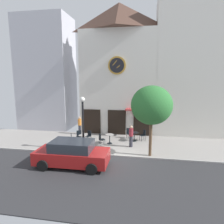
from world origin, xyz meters
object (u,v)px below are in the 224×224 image
at_px(cafe_table_near_curb, 110,137).
at_px(pedestrian_maroon, 131,136).
at_px(cafe_table_near_door, 83,138).
at_px(parked_car_red, 72,154).
at_px(cafe_chair_near_tree, 89,135).
at_px(cafe_table_center_left, 134,135).
at_px(cafe_chair_under_awning, 129,132).
at_px(street_tree, 152,105).
at_px(cafe_chair_mid_row, 101,139).
at_px(pedestrian_orange, 80,125).
at_px(cafe_chair_curbside, 73,138).
at_px(cafe_chair_left_end, 79,135).
at_px(cafe_chair_facing_wall, 143,134).
at_px(street_lamp, 83,124).
at_px(cafe_chair_near_lamp, 79,141).

relative_size(cafe_table_near_curb, pedestrian_maroon, 0.45).
bearing_deg(cafe_table_near_door, pedestrian_maroon, -0.67).
bearing_deg(parked_car_red, cafe_chair_near_tree, 94.55).
bearing_deg(pedestrian_maroon, cafe_table_near_curb, 164.51).
distance_m(cafe_table_center_left, cafe_chair_under_awning, 0.87).
xyz_separation_m(street_tree, cafe_table_near_curb, (-3.14, 2.02, -2.91)).
height_order(cafe_table_near_door, cafe_chair_mid_row, cafe_chair_mid_row).
relative_size(cafe_chair_near_tree, pedestrian_orange, 0.54).
relative_size(cafe_table_near_curb, cafe_table_center_left, 1.00).
bearing_deg(pedestrian_orange, parked_car_red, -74.82).
distance_m(cafe_chair_curbside, cafe_chair_under_awning, 4.90).
xyz_separation_m(cafe_chair_curbside, cafe_chair_mid_row, (2.22, 0.32, 0.00)).
xyz_separation_m(cafe_chair_left_end, parked_car_red, (1.14, -4.57, 0.23)).
relative_size(street_tree, cafe_chair_curbside, 5.25).
xyz_separation_m(cafe_chair_curbside, cafe_chair_left_end, (0.20, 1.01, 0.00)).
height_order(cafe_chair_curbside, cafe_chair_mid_row, same).
xyz_separation_m(cafe_chair_curbside, pedestrian_maroon, (4.54, 0.35, 0.33)).
height_order(street_tree, cafe_chair_under_awning, street_tree).
bearing_deg(cafe_chair_facing_wall, cafe_chair_mid_row, -150.62).
distance_m(cafe_chair_near_tree, pedestrian_orange, 2.45).
bearing_deg(cafe_chair_curbside, cafe_table_near_door, 29.36).
bearing_deg(cafe_chair_under_awning, cafe_chair_mid_row, -132.28).
relative_size(cafe_table_center_left, cafe_chair_near_tree, 0.84).
xyz_separation_m(cafe_chair_mid_row, pedestrian_orange, (-2.68, 2.78, 0.33)).
height_order(cafe_chair_near_tree, pedestrian_maroon, pedestrian_maroon).
xyz_separation_m(cafe_table_near_door, cafe_chair_facing_wall, (4.74, 1.74, 0.04)).
bearing_deg(cafe_chair_mid_row, street_tree, -21.92).
height_order(cafe_chair_under_awning, parked_car_red, parked_car_red).
xyz_separation_m(street_tree, cafe_table_near_door, (-5.24, 1.58, -2.94)).
relative_size(cafe_table_near_curb, parked_car_red, 0.18).
xyz_separation_m(cafe_chair_under_awning, cafe_chair_facing_wall, (1.24, -0.37, 0.00)).
bearing_deg(cafe_table_near_door, cafe_table_center_left, 19.37).
height_order(street_lamp, cafe_table_center_left, street_lamp).
xyz_separation_m(cafe_chair_near_lamp, cafe_chair_near_tree, (0.27, 1.55, 0.00)).
distance_m(cafe_chair_near_lamp, pedestrian_orange, 3.72).
relative_size(cafe_chair_near_tree, cafe_chair_mid_row, 1.00).
relative_size(street_tree, cafe_table_near_door, 6.60).
height_order(cafe_chair_near_tree, cafe_chair_facing_wall, same).
bearing_deg(cafe_table_near_curb, parked_car_red, -108.36).
bearing_deg(cafe_table_near_curb, cafe_chair_near_lamp, -149.32).
bearing_deg(cafe_table_near_door, cafe_chair_curbside, -150.64).
xyz_separation_m(cafe_chair_near_tree, cafe_chair_mid_row, (1.25, -0.82, 0.00)).
relative_size(cafe_table_near_curb, cafe_chair_facing_wall, 0.84).
relative_size(cafe_table_near_curb, cafe_chair_curbside, 0.84).
height_order(cafe_table_near_door, cafe_chair_left_end, cafe_chair_left_end).
xyz_separation_m(cafe_table_near_door, cafe_chair_curbside, (-0.71, -0.40, 0.04)).
bearing_deg(cafe_chair_mid_row, cafe_chair_curbside, -171.80).
relative_size(cafe_chair_curbside, cafe_chair_mid_row, 1.00).
distance_m(street_tree, cafe_chair_left_end, 6.80).
xyz_separation_m(cafe_chair_near_lamp, cafe_chair_facing_wall, (4.75, 2.55, 0.00)).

